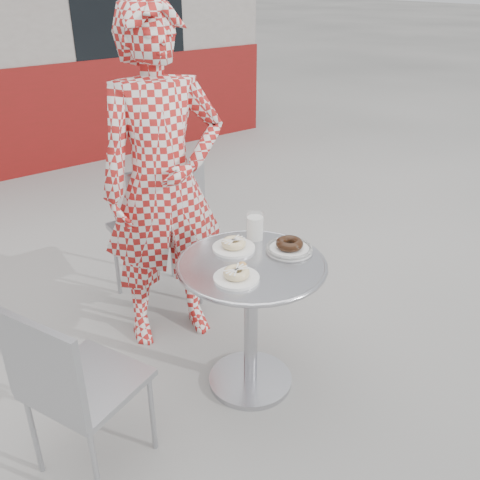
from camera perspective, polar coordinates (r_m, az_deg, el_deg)
ground at (r=2.65m, az=0.57°, el=-15.30°), size 60.00×60.00×0.00m
bistro_table at (r=2.37m, az=1.21°, el=-5.82°), size 0.66×0.66×0.66m
chair_far at (r=3.15m, az=-8.73°, el=-2.01°), size 0.46×0.47×0.90m
chair_left at (r=2.25m, az=-15.63°, el=-17.69°), size 0.49×0.48×0.78m
seated_person at (r=2.63m, az=-8.17°, el=5.82°), size 0.70×0.55×1.70m
plate_far at (r=2.39m, az=-0.68°, el=-0.57°), size 0.19×0.19×0.05m
plate_near at (r=2.16m, az=-0.35°, el=-3.72°), size 0.19×0.19×0.05m
plate_checker at (r=2.39m, az=5.29°, el=-0.75°), size 0.21×0.21×0.05m
milk_cup at (r=2.47m, az=1.61°, el=1.43°), size 0.08×0.08×0.13m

